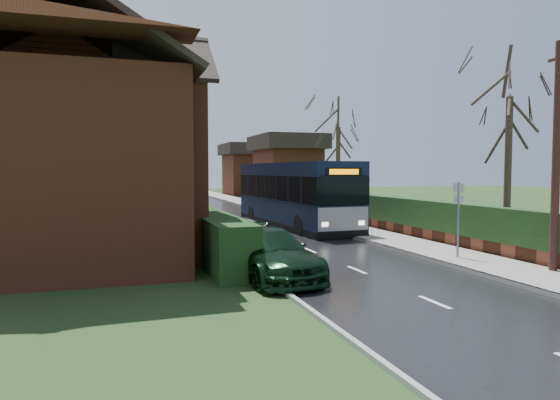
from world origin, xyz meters
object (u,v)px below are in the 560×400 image
object	(u,v)px
car_silver	(240,236)
car_green	(268,253)
brick_house	(70,137)
bus_stop_sign	(458,209)
bus	(294,195)
telegraph_pole	(556,158)

from	to	relation	value
car_silver	car_green	bearing A→B (deg)	-97.17
brick_house	bus_stop_sign	world-z (taller)	brick_house
brick_house	car_silver	bearing A→B (deg)	-26.67
bus	bus_stop_sign	xyz separation A→B (m)	(1.80, -11.70, 0.04)
car_silver	telegraph_pole	size ratio (longest dim) A/B	0.62
brick_house	bus	size ratio (longest dim) A/B	1.25
bus	telegraph_pole	distance (m)	14.86
car_silver	bus_stop_sign	distance (m)	7.67
bus	car_silver	xyz separation A→B (m)	(-5.00, -8.30, -1.02)
bus	bus_stop_sign	size ratio (longest dim) A/B	4.32
brick_house	bus_stop_sign	distance (m)	14.47
brick_house	bus	xyz separation A→B (m)	(10.94, 5.32, -2.63)
car_green	bus_stop_sign	distance (m)	7.00
brick_house	car_green	size ratio (longest dim) A/B	3.00
car_silver	bus_stop_sign	size ratio (longest dim) A/B	1.57
brick_house	telegraph_pole	xyz separation A→B (m)	(14.00, -9.12, -0.91)
brick_house	bus	distance (m)	12.44
bus	bus_stop_sign	world-z (taller)	bus
telegraph_pole	car_silver	bearing A→B (deg)	149.62
bus	bus_stop_sign	distance (m)	11.83
car_silver	bus_stop_sign	bearing A→B (deg)	-32.22
bus	telegraph_pole	size ratio (longest dim) A/B	1.71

